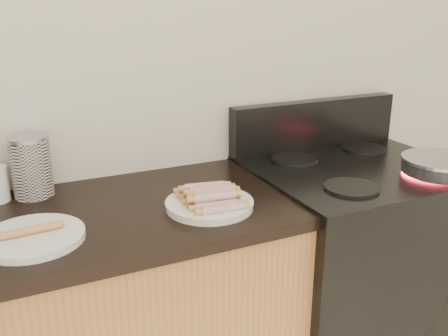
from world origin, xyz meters
name	(u,v)px	position (x,y,z in m)	size (l,w,h in m)	color
wall_back	(121,61)	(0.00, 2.00, 1.30)	(4.00, 0.04, 2.60)	silver
stove	(348,275)	(0.78, 1.68, 0.46)	(0.76, 0.65, 0.91)	black
stove_panel	(315,124)	(0.78, 1.96, 1.01)	(0.76, 0.06, 0.20)	black
burner_near_left	(351,188)	(0.61, 1.51, 0.92)	(0.18, 0.18, 0.01)	black
burner_near_right	(428,173)	(0.95, 1.51, 0.92)	(0.18, 0.18, 0.01)	#FF1E2D
burner_far_left	(294,159)	(0.61, 1.84, 0.92)	(0.18, 0.18, 0.01)	black
burner_far_right	(364,148)	(0.95, 1.84, 0.92)	(0.18, 0.18, 0.01)	black
frying_pan	(440,165)	(0.97, 1.48, 0.95)	(0.28, 0.44, 0.05)	#242427
main_plate	(210,205)	(0.14, 1.58, 0.91)	(0.26, 0.26, 0.02)	silver
side_plate	(33,237)	(-0.37, 1.58, 0.91)	(0.27, 0.27, 0.02)	white
hotdog_pile	(209,196)	(0.14, 1.58, 0.94)	(0.13, 0.22, 0.05)	#9D4438
plain_sausages	(32,230)	(-0.37, 1.58, 0.93)	(0.14, 0.03, 0.02)	#C76F31
canister	(31,166)	(-0.33, 1.92, 1.00)	(0.13, 0.13, 0.20)	silver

